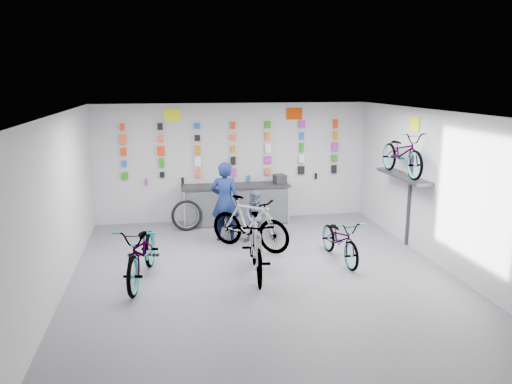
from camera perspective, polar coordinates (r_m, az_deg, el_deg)
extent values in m
plane|color=#57575D|center=(9.42, 0.76, -9.53)|extent=(8.00, 8.00, 0.00)
plane|color=white|center=(8.74, 0.81, 9.01)|extent=(8.00, 8.00, 0.00)
plane|color=silver|center=(12.83, -2.65, 3.42)|extent=(7.00, 0.00, 7.00)
plane|color=silver|center=(5.27, 9.30, -10.46)|extent=(7.00, 0.00, 7.00)
plane|color=silver|center=(8.99, -21.70, -1.48)|extent=(0.00, 8.00, 8.00)
plane|color=silver|center=(10.21, 20.44, 0.23)|extent=(0.00, 8.00, 8.00)
cube|color=black|center=(12.61, -2.33, -1.62)|extent=(2.60, 0.60, 0.90)
cube|color=silver|center=(12.32, -2.14, -1.82)|extent=(2.60, 0.02, 0.90)
cube|color=silver|center=(12.21, -8.19, -2.08)|extent=(0.04, 0.04, 0.96)
cube|color=silver|center=(12.56, 3.75, -1.55)|extent=(0.04, 0.04, 0.96)
cube|color=black|center=(12.49, -2.35, 0.69)|extent=(2.70, 0.66, 0.06)
cube|color=#1D8512|center=(12.74, -14.73, 1.80)|extent=(0.15, 0.06, 0.17)
cube|color=black|center=(12.70, -10.68, 1.97)|extent=(0.12, 0.06, 0.14)
cube|color=#FF5425|center=(12.72, -6.62, 2.12)|extent=(0.11, 0.06, 0.21)
cube|color=purple|center=(12.81, -2.60, 2.27)|extent=(0.13, 0.06, 0.21)
cube|color=#FF5425|center=(12.96, 1.35, 2.40)|extent=(0.13, 0.06, 0.17)
cube|color=black|center=(13.17, 5.19, 2.51)|extent=(0.17, 0.06, 0.21)
cube|color=black|center=(13.43, 8.90, 2.61)|extent=(0.14, 0.06, 0.22)
cube|color=#1354AD|center=(12.69, -14.80, 3.13)|extent=(0.12, 0.06, 0.15)
cube|color=#1D8512|center=(12.65, -10.73, 3.30)|extent=(0.13, 0.06, 0.22)
cube|color=white|center=(12.67, -6.66, 3.46)|extent=(0.16, 0.06, 0.24)
cube|color=black|center=(12.76, -2.61, 3.59)|extent=(0.12, 0.06, 0.21)
cube|color=purple|center=(12.91, 1.36, 3.71)|extent=(0.18, 0.06, 0.18)
cube|color=white|center=(13.12, 5.22, 3.80)|extent=(0.14, 0.06, 0.19)
cube|color=#1D8512|center=(13.38, 8.95, 3.88)|extent=(0.16, 0.06, 0.16)
cube|color=red|center=(12.64, -14.88, 4.47)|extent=(0.13, 0.06, 0.19)
cube|color=red|center=(12.60, -10.79, 4.65)|extent=(0.18, 0.06, 0.22)
cube|color=#D66B03|center=(12.63, -6.69, 4.80)|extent=(0.13, 0.06, 0.22)
cube|color=#D66B03|center=(12.71, -2.63, 4.93)|extent=(0.09, 0.06, 0.17)
cube|color=white|center=(12.86, 1.36, 5.03)|extent=(0.15, 0.06, 0.23)
cube|color=#1D8512|center=(13.07, 5.25, 5.10)|extent=(0.10, 0.06, 0.24)
cube|color=purple|center=(13.34, 8.99, 5.15)|extent=(0.18, 0.06, 0.21)
cube|color=#FF5425|center=(12.61, -14.96, 5.82)|extent=(0.16, 0.06, 0.23)
cube|color=#FF5425|center=(12.57, -10.84, 6.00)|extent=(0.13, 0.06, 0.16)
cube|color=black|center=(12.59, -6.73, 6.15)|extent=(0.13, 0.06, 0.15)
cube|color=#FF5425|center=(12.68, -2.64, 6.27)|extent=(0.14, 0.06, 0.15)
cube|color=#FF5425|center=(12.83, 1.37, 6.36)|extent=(0.12, 0.06, 0.21)
cube|color=#1354AD|center=(13.04, 5.27, 6.41)|extent=(0.11, 0.06, 0.18)
cube|color=#D66B03|center=(13.31, 9.03, 6.43)|extent=(0.09, 0.06, 0.20)
cube|color=red|center=(12.58, -15.03, 7.18)|extent=(0.10, 0.06, 0.17)
cube|color=black|center=(12.54, -10.90, 7.36)|extent=(0.13, 0.06, 0.17)
cube|color=#1354AD|center=(12.56, -6.76, 7.51)|extent=(0.14, 0.06, 0.14)
cube|color=red|center=(12.65, -2.65, 7.62)|extent=(0.10, 0.06, 0.18)
cube|color=#1D8512|center=(12.80, 1.38, 7.69)|extent=(0.14, 0.06, 0.18)
cube|color=purple|center=(13.01, 5.30, 7.72)|extent=(0.16, 0.06, 0.18)
cube|color=red|center=(13.28, 9.08, 7.72)|extent=(0.11, 0.06, 0.23)
cylinder|color=purple|center=(12.72, -12.45, 1.13)|extent=(0.07, 0.07, 0.16)
cylinder|color=black|center=(12.72, -8.39, 1.29)|extent=(0.07, 0.07, 0.16)
cylinder|color=#1354AD|center=(12.88, -0.82, 1.57)|extent=(0.07, 0.07, 0.16)
cylinder|color=red|center=(13.05, 3.09, 1.70)|extent=(0.07, 0.07, 0.16)
cylinder|color=black|center=(13.29, 6.87, 1.82)|extent=(0.07, 0.07, 0.16)
cube|color=#333338|center=(11.14, 16.47, 1.75)|extent=(0.38, 1.90, 0.06)
cube|color=#333338|center=(11.33, 17.11, -0.96)|extent=(0.04, 0.10, 2.00)
cube|color=yellow|center=(12.57, -9.57, 8.66)|extent=(0.42, 0.02, 0.30)
cube|color=#BD3503|center=(12.99, 4.40, 8.92)|extent=(0.42, 0.02, 0.30)
cube|color=yellow|center=(11.07, 17.66, 7.37)|extent=(0.02, 0.40, 0.30)
imported|color=gray|center=(9.24, -12.85, -6.67)|extent=(1.07, 2.18, 1.10)
imported|color=gray|center=(9.19, 0.06, -6.28)|extent=(0.72, 1.95, 1.15)
imported|color=gray|center=(10.18, 9.60, -5.32)|extent=(0.72, 1.74, 0.89)
imported|color=gray|center=(10.66, -0.70, -3.58)|extent=(1.79, 1.68, 1.15)
imported|color=gray|center=(11.03, 16.39, 4.31)|extent=(0.63, 1.80, 0.95)
imported|color=#0F1C49|center=(11.18, -3.56, -1.10)|extent=(0.77, 0.65, 1.80)
imported|color=#4D566C|center=(11.06, 0.01, -2.85)|extent=(0.70, 0.63, 1.20)
torus|color=black|center=(12.16, -7.92, -2.68)|extent=(0.76, 0.25, 0.75)
torus|color=silver|center=(12.16, -7.92, -2.68)|extent=(0.62, 0.17, 0.60)
cube|color=black|center=(12.67, 2.73, 1.50)|extent=(0.33, 0.34, 0.22)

